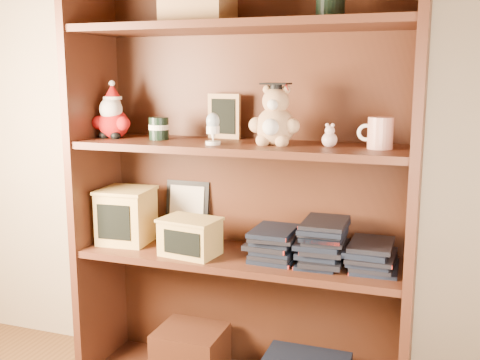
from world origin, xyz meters
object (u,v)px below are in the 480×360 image
object	(u,v)px
bookcase	(244,189)
teacher_mug	(380,133)
treats_box	(126,215)
grad_teddy_bear	(275,121)

from	to	relation	value
bookcase	teacher_mug	size ratio (longest dim) A/B	14.12
treats_box	grad_teddy_bear	bearing A→B (deg)	-0.54
teacher_mug	bookcase	bearing A→B (deg)	173.86
teacher_mug	treats_box	distance (m)	0.99
teacher_mug	treats_box	world-z (taller)	teacher_mug
bookcase	grad_teddy_bear	xyz separation A→B (m)	(0.13, -0.06, 0.25)
bookcase	grad_teddy_bear	distance (m)	0.29
bookcase	grad_teddy_bear	bearing A→B (deg)	-23.86
bookcase	teacher_mug	xyz separation A→B (m)	(0.47, -0.05, 0.22)
grad_teddy_bear	treats_box	world-z (taller)	grad_teddy_bear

